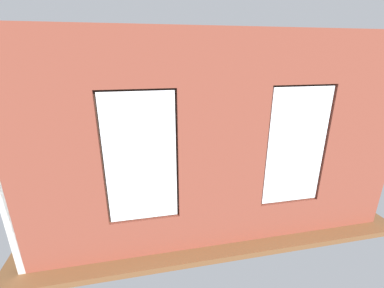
{
  "coord_description": "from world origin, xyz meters",
  "views": [
    {
      "loc": [
        1.19,
        5.97,
        3.08
      ],
      "look_at": [
        0.04,
        0.4,
        1.08
      ],
      "focal_mm": 24.0,
      "sensor_mm": 36.0,
      "label": 1
    }
  ],
  "objects_px": {
    "remote_silver": "(172,166)",
    "potted_plant_beside_window_right": "(82,212)",
    "candle_jar": "(179,161)",
    "media_console": "(80,174)",
    "cup_ceramic": "(198,159)",
    "potted_plant_foreground_right": "(99,143)",
    "coffee_table": "(186,166)",
    "couch_by_window": "(192,207)",
    "couch_left": "(289,169)",
    "table_plant_small": "(186,159)",
    "tv_flatscreen": "(76,150)",
    "potted_plant_corner_near_left": "(253,128)",
    "papasan_chair": "(164,143)",
    "remote_black": "(191,165)",
    "potted_plant_corner_far_left": "(331,183)"
  },
  "relations": [
    {
      "from": "remote_silver",
      "to": "media_console",
      "type": "distance_m",
      "value": 2.33
    },
    {
      "from": "couch_by_window",
      "to": "tv_flatscreen",
      "type": "xyz_separation_m",
      "value": [
        2.42,
        -2.15,
        0.55
      ]
    },
    {
      "from": "cup_ceramic",
      "to": "papasan_chair",
      "type": "relative_size",
      "value": 0.1
    },
    {
      "from": "couch_by_window",
      "to": "coffee_table",
      "type": "height_order",
      "value": "couch_by_window"
    },
    {
      "from": "potted_plant_beside_window_right",
      "to": "tv_flatscreen",
      "type": "bearing_deg",
      "value": -77.55
    },
    {
      "from": "tv_flatscreen",
      "to": "potted_plant_corner_far_left",
      "type": "height_order",
      "value": "tv_flatscreen"
    },
    {
      "from": "coffee_table",
      "to": "tv_flatscreen",
      "type": "xyz_separation_m",
      "value": [
        2.64,
        -0.38,
        0.49
      ]
    },
    {
      "from": "cup_ceramic",
      "to": "remote_black",
      "type": "xyz_separation_m",
      "value": [
        0.25,
        0.26,
        -0.04
      ]
    },
    {
      "from": "media_console",
      "to": "potted_plant_beside_window_right",
      "type": "bearing_deg",
      "value": 102.47
    },
    {
      "from": "cup_ceramic",
      "to": "couch_by_window",
      "type": "bearing_deg",
      "value": 73.59
    },
    {
      "from": "potted_plant_corner_near_left",
      "to": "potted_plant_foreground_right",
      "type": "bearing_deg",
      "value": 0.57
    },
    {
      "from": "potted_plant_beside_window_right",
      "to": "remote_silver",
      "type": "bearing_deg",
      "value": -135.32
    },
    {
      "from": "tv_flatscreen",
      "to": "couch_left",
      "type": "bearing_deg",
      "value": 169.05
    },
    {
      "from": "potted_plant_foreground_right",
      "to": "couch_left",
      "type": "bearing_deg",
      "value": 152.52
    },
    {
      "from": "couch_left",
      "to": "potted_plant_foreground_right",
      "type": "relative_size",
      "value": 2.49
    },
    {
      "from": "potted_plant_beside_window_right",
      "to": "potted_plant_corner_near_left",
      "type": "bearing_deg",
      "value": -141.56
    },
    {
      "from": "couch_by_window",
      "to": "potted_plant_corner_near_left",
      "type": "height_order",
      "value": "potted_plant_corner_near_left"
    },
    {
      "from": "couch_by_window",
      "to": "candle_jar",
      "type": "height_order",
      "value": "couch_by_window"
    },
    {
      "from": "remote_black",
      "to": "table_plant_small",
      "type": "bearing_deg",
      "value": 57.66
    },
    {
      "from": "coffee_table",
      "to": "candle_jar",
      "type": "height_order",
      "value": "candle_jar"
    },
    {
      "from": "couch_by_window",
      "to": "cup_ceramic",
      "type": "height_order",
      "value": "couch_by_window"
    },
    {
      "from": "tv_flatscreen",
      "to": "potted_plant_foreground_right",
      "type": "distance_m",
      "value": 1.6
    },
    {
      "from": "couch_by_window",
      "to": "tv_flatscreen",
      "type": "relative_size",
      "value": 1.49
    },
    {
      "from": "potted_plant_corner_near_left",
      "to": "papasan_chair",
      "type": "bearing_deg",
      "value": 4.58
    },
    {
      "from": "table_plant_small",
      "to": "candle_jar",
      "type": "bearing_deg",
      "value": -32.32
    },
    {
      "from": "couch_by_window",
      "to": "media_console",
      "type": "height_order",
      "value": "couch_by_window"
    },
    {
      "from": "coffee_table",
      "to": "remote_silver",
      "type": "bearing_deg",
      "value": 17.56
    },
    {
      "from": "couch_left",
      "to": "remote_silver",
      "type": "distance_m",
      "value": 2.95
    },
    {
      "from": "tv_flatscreen",
      "to": "papasan_chair",
      "type": "bearing_deg",
      "value": -149.3
    },
    {
      "from": "remote_silver",
      "to": "potted_plant_beside_window_right",
      "type": "height_order",
      "value": "potted_plant_beside_window_right"
    },
    {
      "from": "couch_left",
      "to": "potted_plant_beside_window_right",
      "type": "bearing_deg",
      "value": -74.8
    },
    {
      "from": "cup_ceramic",
      "to": "media_console",
      "type": "relative_size",
      "value": 0.08
    },
    {
      "from": "cup_ceramic",
      "to": "potted_plant_beside_window_right",
      "type": "relative_size",
      "value": 0.13
    },
    {
      "from": "table_plant_small",
      "to": "potted_plant_corner_near_left",
      "type": "bearing_deg",
      "value": -143.8
    },
    {
      "from": "cup_ceramic",
      "to": "potted_plant_foreground_right",
      "type": "xyz_separation_m",
      "value": [
        2.68,
        -1.77,
        0.02
      ]
    },
    {
      "from": "couch_left",
      "to": "cup_ceramic",
      "type": "bearing_deg",
      "value": -108.82
    },
    {
      "from": "papasan_chair",
      "to": "cup_ceramic",
      "type": "bearing_deg",
      "value": 114.82
    },
    {
      "from": "tv_flatscreen",
      "to": "potted_plant_corner_far_left",
      "type": "xyz_separation_m",
      "value": [
        -5.32,
        2.25,
        -0.32
      ]
    },
    {
      "from": "candle_jar",
      "to": "potted_plant_foreground_right",
      "type": "relative_size",
      "value": 0.13
    },
    {
      "from": "candle_jar",
      "to": "media_console",
      "type": "relative_size",
      "value": 0.09
    },
    {
      "from": "couch_by_window",
      "to": "potted_plant_corner_far_left",
      "type": "height_order",
      "value": "potted_plant_corner_far_left"
    },
    {
      "from": "candle_jar",
      "to": "potted_plant_corner_near_left",
      "type": "bearing_deg",
      "value": -146.7
    },
    {
      "from": "media_console",
      "to": "potted_plant_foreground_right",
      "type": "xyz_separation_m",
      "value": [
        -0.3,
        -1.54,
        0.29
      ]
    },
    {
      "from": "potted_plant_corner_far_left",
      "to": "potted_plant_corner_near_left",
      "type": "distance_m",
      "value": 3.83
    },
    {
      "from": "remote_black",
      "to": "potted_plant_corner_far_left",
      "type": "relative_size",
      "value": 0.2
    },
    {
      "from": "cup_ceramic",
      "to": "papasan_chair",
      "type": "distance_m",
      "value": 1.74
    },
    {
      "from": "coffee_table",
      "to": "tv_flatscreen",
      "type": "relative_size",
      "value": 1.02
    },
    {
      "from": "table_plant_small",
      "to": "coffee_table",
      "type": "bearing_deg",
      "value": -135.0
    },
    {
      "from": "couch_left",
      "to": "media_console",
      "type": "distance_m",
      "value": 5.27
    },
    {
      "from": "table_plant_small",
      "to": "remote_silver",
      "type": "bearing_deg",
      "value": 17.56
    }
  ]
}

